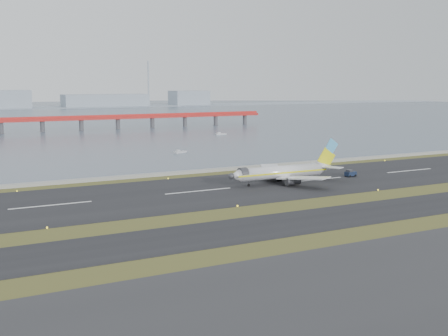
{
  "coord_description": "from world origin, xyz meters",
  "views": [
    {
      "loc": [
        -64.65,
        -109.35,
        29.67
      ],
      "look_at": [
        3.85,
        22.0,
        7.38
      ],
      "focal_mm": 45.0,
      "sensor_mm": 36.0,
      "label": 1
    }
  ],
  "objects": [
    {
      "name": "workboat_near",
      "position": [
        29.57,
        112.82,
        0.48
      ],
      "size": [
        6.58,
        4.29,
        1.53
      ],
      "rotation": [
        0.0,
        0.0,
        0.4
      ],
      "color": "silver",
      "rests_on": "ground"
    },
    {
      "name": "ground",
      "position": [
        0.0,
        0.0,
        0.0
      ],
      "size": [
        1000.0,
        1000.0,
        0.0
      ],
      "primitive_type": "plane",
      "color": "#3C4A1A",
      "rests_on": "ground"
    },
    {
      "name": "pushback_tug",
      "position": [
        53.81,
        29.77,
        1.13
      ],
      "size": [
        3.81,
        2.48,
        2.32
      ],
      "rotation": [
        0.0,
        0.0,
        0.11
      ],
      "color": "#141F39",
      "rests_on": "ground"
    },
    {
      "name": "seawall",
      "position": [
        0.0,
        60.0,
        0.5
      ],
      "size": [
        1000.0,
        2.5,
        1.0
      ],
      "primitive_type": "cube",
      "color": "gray",
      "rests_on": "ground"
    },
    {
      "name": "workboat_far",
      "position": [
        85.33,
        182.85,
        0.51
      ],
      "size": [
        6.67,
        2.34,
        1.6
      ],
      "rotation": [
        0.0,
        0.0,
        0.04
      ],
      "color": "silver",
      "rests_on": "ground"
    },
    {
      "name": "red_pier",
      "position": [
        20.0,
        250.0,
        7.28
      ],
      "size": [
        260.0,
        5.0,
        10.2
      ],
      "color": "red",
      "rests_on": "ground"
    },
    {
      "name": "taxiway_strip",
      "position": [
        0.0,
        -12.0,
        0.05
      ],
      "size": [
        1000.0,
        18.0,
        0.1
      ],
      "primitive_type": "cube",
      "color": "black",
      "rests_on": "ground"
    },
    {
      "name": "runway_strip",
      "position": [
        0.0,
        30.0,
        0.05
      ],
      "size": [
        1000.0,
        45.0,
        0.1
      ],
      "primitive_type": "cube",
      "color": "black",
      "rests_on": "ground"
    },
    {
      "name": "bay_water",
      "position": [
        0.0,
        460.0,
        0.0
      ],
      "size": [
        1400.0,
        800.0,
        1.3
      ],
      "primitive_type": "cube",
      "color": "#445261",
      "rests_on": "ground"
    },
    {
      "name": "apron_strip",
      "position": [
        0.0,
        -55.0,
        0.05
      ],
      "size": [
        1000.0,
        50.0,
        0.1
      ],
      "primitive_type": "cube",
      "color": "#2D2D30",
      "rests_on": "ground"
    },
    {
      "name": "far_shoreline",
      "position": [
        13.62,
        620.0,
        6.07
      ],
      "size": [
        1400.0,
        80.0,
        60.5
      ],
      "color": "#919EAC",
      "rests_on": "ground"
    },
    {
      "name": "airliner",
      "position": [
        28.6,
        29.88,
        3.46
      ],
      "size": [
        38.52,
        32.89,
        12.8
      ],
      "color": "silver",
      "rests_on": "ground"
    }
  ]
}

